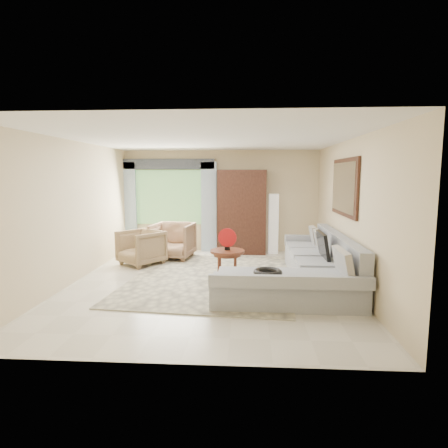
# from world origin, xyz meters

# --- Properties ---
(ground) EXTENTS (6.00, 6.00, 0.00)m
(ground) POSITION_xyz_m (0.00, 0.00, 0.00)
(ground) COLOR silver
(ground) RESTS_ON ground
(area_rug) EXTENTS (3.34, 4.25, 0.02)m
(area_rug) POSITION_xyz_m (0.04, 0.36, 0.01)
(area_rug) COLOR beige
(area_rug) RESTS_ON ground
(sectional_sofa) EXTENTS (2.30, 3.46, 0.90)m
(sectional_sofa) POSITION_xyz_m (1.78, -0.18, 0.28)
(sectional_sofa) COLOR #A3A6AB
(sectional_sofa) RESTS_ON ground
(tv_screen) EXTENTS (0.14, 0.74, 0.48)m
(tv_screen) POSITION_xyz_m (2.05, 0.02, 0.72)
(tv_screen) COLOR black
(tv_screen) RESTS_ON sectional_sofa
(garden_hose) EXTENTS (0.43, 0.43, 0.09)m
(garden_hose) POSITION_xyz_m (1.00, -1.25, 0.55)
(garden_hose) COLOR black
(garden_hose) RESTS_ON sectional_sofa
(coffee_table) EXTENTS (0.62, 0.62, 0.62)m
(coffee_table) POSITION_xyz_m (0.33, -0.03, 0.33)
(coffee_table) COLOR #4C2214
(coffee_table) RESTS_ON ground
(red_disc) EXTENTS (0.34, 0.10, 0.34)m
(red_disc) POSITION_xyz_m (0.33, -0.03, 0.85)
(red_disc) COLOR #AB1112
(red_disc) RESTS_ON coffee_table
(armchair_left) EXTENTS (1.17, 1.17, 0.77)m
(armchair_left) POSITION_xyz_m (-1.65, 1.31, 0.38)
(armchair_left) COLOR #967B52
(armchair_left) RESTS_ON ground
(armchair_right) EXTENTS (1.03, 1.05, 0.86)m
(armchair_right) POSITION_xyz_m (-1.06, 1.95, 0.43)
(armchair_right) COLOR #9F7057
(armchair_right) RESTS_ON ground
(potted_plant) EXTENTS (0.64, 0.61, 0.56)m
(potted_plant) POSITION_xyz_m (-2.42, 2.67, 0.28)
(potted_plant) COLOR #999999
(potted_plant) RESTS_ON ground
(armoire) EXTENTS (1.20, 0.55, 2.10)m
(armoire) POSITION_xyz_m (0.55, 2.72, 1.05)
(armoire) COLOR black
(armoire) RESTS_ON ground
(floor_lamp) EXTENTS (0.24, 0.24, 1.50)m
(floor_lamp) POSITION_xyz_m (1.35, 2.78, 0.75)
(floor_lamp) COLOR silver
(floor_lamp) RESTS_ON ground
(window) EXTENTS (1.80, 0.04, 1.40)m
(window) POSITION_xyz_m (-1.35, 2.97, 1.40)
(window) COLOR #669E59
(window) RESTS_ON wall_back
(curtain_left) EXTENTS (0.40, 0.08, 2.30)m
(curtain_left) POSITION_xyz_m (-2.40, 2.88, 1.15)
(curtain_left) COLOR #9EB7CC
(curtain_left) RESTS_ON ground
(curtain_right) EXTENTS (0.40, 0.08, 2.30)m
(curtain_right) POSITION_xyz_m (-0.30, 2.88, 1.15)
(curtain_right) COLOR #9EB7CC
(curtain_right) RESTS_ON ground
(valance) EXTENTS (2.40, 0.12, 0.26)m
(valance) POSITION_xyz_m (-1.35, 2.90, 2.25)
(valance) COLOR #1E232D
(valance) RESTS_ON wall_back
(wall_mirror) EXTENTS (0.05, 1.70, 1.05)m
(wall_mirror) POSITION_xyz_m (2.46, 0.35, 1.75)
(wall_mirror) COLOR black
(wall_mirror) RESTS_ON wall_right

